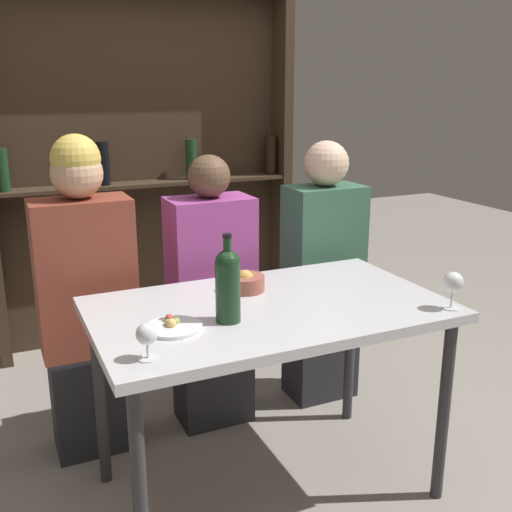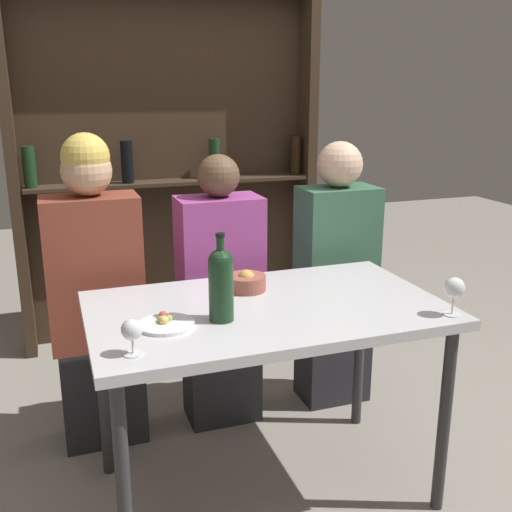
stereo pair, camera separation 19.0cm
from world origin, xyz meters
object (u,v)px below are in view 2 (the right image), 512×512
wine_glass_1 (132,331)px  food_plate_0 (166,323)px  wine_bottle (221,281)px  seated_person_center (220,300)px  seated_person_right (335,281)px  seated_person_left (96,299)px  wine_glass_0 (454,289)px  snack_bowl (246,282)px

wine_glass_1 → food_plate_0: size_ratio=0.59×
wine_bottle → wine_glass_1: bearing=-151.6°
seated_person_center → seated_person_right: 0.57m
food_plate_0 → wine_glass_1: bearing=-125.7°
seated_person_center → seated_person_left: bearing=180.0°
wine_glass_0 → seated_person_left: seated_person_left is taller
wine_glass_0 → seated_person_left: size_ratio=0.10×
wine_bottle → wine_glass_0: bearing=-15.9°
food_plate_0 → seated_person_left: size_ratio=0.14×
seated_person_right → snack_bowl: bearing=-145.9°
wine_glass_0 → food_plate_0: bearing=166.5°
wine_bottle → seated_person_left: bearing=118.7°
wine_glass_1 → seated_person_right: (1.06, 0.82, -0.22)m
wine_bottle → seated_person_right: seated_person_right is taller
seated_person_left → seated_person_center: size_ratio=1.08×
wine_bottle → food_plate_0: (-0.18, 0.01, -0.12)m
wine_glass_1 → seated_person_right: seated_person_right is taller
wine_glass_0 → seated_person_left: 1.41m
seated_person_center → seated_person_right: bearing=0.0°
food_plate_0 → seated_person_left: seated_person_left is taller
wine_glass_1 → seated_person_center: seated_person_center is taller
wine_bottle → wine_glass_0: wine_bottle is taller
wine_bottle → wine_glass_1: (-0.31, -0.17, -0.06)m
wine_glass_0 → seated_person_right: (0.00, 0.86, -0.24)m
wine_glass_1 → snack_bowl: (0.48, 0.43, -0.04)m
seated_person_right → seated_person_left: bearing=180.0°
seated_person_right → food_plate_0: bearing=-145.6°
wine_glass_0 → seated_person_left: (-1.10, 0.86, -0.20)m
snack_bowl → seated_person_left: bearing=143.5°
wine_bottle → seated_person_left: size_ratio=0.22×
wine_bottle → food_plate_0: size_ratio=1.60×
wine_bottle → seated_person_center: 0.74m
seated_person_center → seated_person_right: seated_person_right is taller
wine_bottle → snack_bowl: 0.33m
wine_glass_0 → food_plate_0: 0.96m
seated_person_left → snack_bowl: bearing=-36.5°
seated_person_left → seated_person_center: 0.54m
wine_glass_1 → seated_person_center: 0.98m
wine_glass_0 → wine_glass_1: (-1.06, 0.04, -0.02)m
wine_bottle → seated_person_right: size_ratio=0.23×
seated_person_left → wine_glass_1: bearing=-87.1°
snack_bowl → seated_person_center: (0.01, 0.39, -0.21)m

